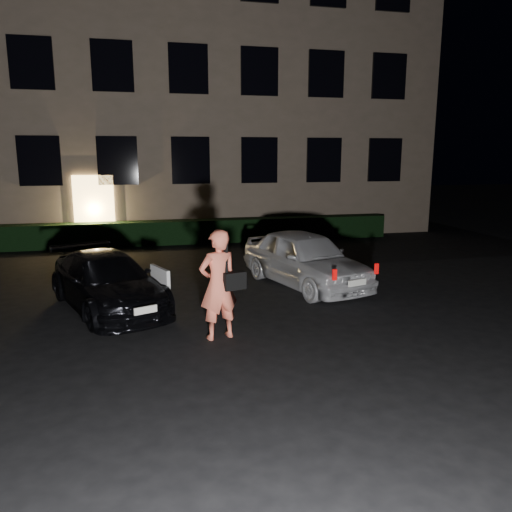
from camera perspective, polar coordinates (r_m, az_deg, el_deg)
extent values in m
plane|color=black|center=(8.63, 0.52, -10.38)|extent=(80.00, 80.00, 0.00)
cube|color=#6D5E4E|center=(23.03, -8.75, 18.34)|extent=(20.00, 8.00, 12.00)
cube|color=#FFCB6F|center=(18.90, -17.99, 4.99)|extent=(1.40, 0.10, 2.50)
cube|color=black|center=(19.01, -23.50, 9.93)|extent=(1.40, 0.10, 1.70)
cube|color=black|center=(18.74, -15.54, 10.45)|extent=(1.40, 0.10, 1.70)
cube|color=black|center=(18.82, -7.47, 10.77)|extent=(1.40, 0.10, 1.70)
cube|color=black|center=(19.26, 0.39, 10.88)|extent=(1.40, 0.10, 1.70)
cube|color=black|center=(20.02, 7.77, 10.80)|extent=(1.40, 0.10, 1.70)
cube|color=black|center=(21.08, 14.51, 10.58)|extent=(1.40, 0.10, 1.70)
cube|color=black|center=(19.24, -24.31, 19.47)|extent=(1.40, 0.10, 1.70)
cube|color=black|center=(18.97, -16.09, 20.14)|extent=(1.40, 0.10, 1.70)
cube|color=black|center=(19.05, -7.74, 20.43)|extent=(1.40, 0.10, 1.70)
cube|color=black|center=(19.48, 0.40, 20.33)|extent=(1.40, 0.10, 1.70)
cube|color=black|center=(20.24, 8.03, 19.89)|extent=(1.40, 0.10, 1.70)
cube|color=black|center=(21.29, 14.97, 19.21)|extent=(1.40, 0.10, 1.70)
cube|color=black|center=(18.59, -7.13, 2.80)|extent=(15.00, 0.70, 0.85)
imported|color=black|center=(11.01, -16.66, -2.82)|extent=(3.00, 4.35, 1.17)
cube|color=white|center=(10.60, -10.91, -2.32)|extent=(0.37, 0.81, 0.39)
cube|color=silver|center=(9.13, -12.52, -6.03)|extent=(0.41, 0.19, 0.13)
imported|color=silver|center=(12.43, 5.60, -0.27)|extent=(2.68, 4.35, 1.38)
cube|color=red|center=(10.56, 8.98, -2.13)|extent=(0.09, 0.07, 0.23)
cube|color=red|center=(11.29, 13.61, -1.42)|extent=(0.09, 0.07, 0.23)
cube|color=silver|center=(10.93, 11.50, -2.99)|extent=(0.46, 0.17, 0.14)
imported|color=#E96A50|center=(8.77, -4.33, -3.29)|extent=(0.82, 0.65, 1.97)
cube|color=black|center=(8.74, -2.51, -2.83)|extent=(0.43, 0.28, 0.31)
cube|color=black|center=(8.62, -3.46, -0.01)|extent=(0.06, 0.08, 0.61)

